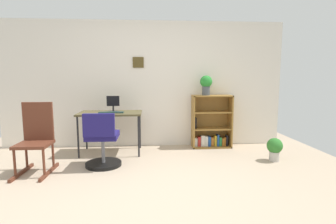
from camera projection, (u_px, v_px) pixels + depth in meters
ground_plane at (140, 194)px, 2.87m from camera, size 6.24×6.24×0.00m
wall_back at (143, 85)px, 4.85m from camera, size 5.20×0.12×2.31m
desk at (111, 115)px, 4.39m from camera, size 1.04×0.62×0.70m
monitor at (113, 104)px, 4.43m from camera, size 0.21×0.18×0.27m
keyboard at (111, 112)px, 4.29m from camera, size 0.40×0.12×0.02m
office_chair at (102, 144)px, 3.71m from camera, size 0.52×0.55×0.80m
rocking_chair at (36, 138)px, 3.51m from camera, size 0.42×0.64×0.95m
bookshelf_low at (211, 124)px, 4.83m from camera, size 0.72×0.30×0.97m
potted_plant_on_shelf at (206, 84)px, 4.67m from camera, size 0.22×0.22×0.36m
potted_plant_floor at (275, 148)px, 4.01m from camera, size 0.24×0.24×0.36m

